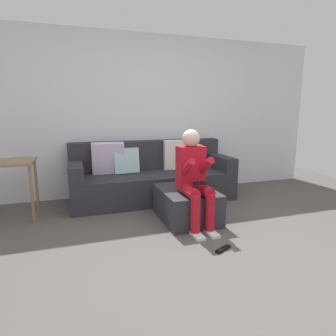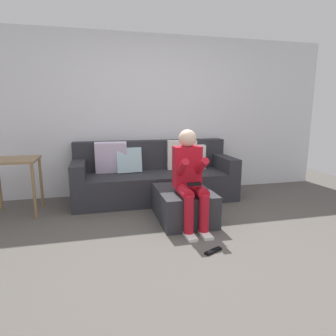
# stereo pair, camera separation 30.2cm
# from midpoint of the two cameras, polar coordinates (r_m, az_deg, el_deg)

# --- Properties ---
(ground_plane) EXTENTS (7.50, 7.50, 0.00)m
(ground_plane) POSITION_cam_midpoint_polar(r_m,az_deg,el_deg) (2.74, 5.31, -16.83)
(ground_plane) COLOR #544F49
(wall_back) EXTENTS (5.77, 0.10, 2.41)m
(wall_back) POSITION_cam_midpoint_polar(r_m,az_deg,el_deg) (4.57, -5.99, 10.22)
(wall_back) COLOR silver
(wall_back) RESTS_ON ground_plane
(couch_sectional) EXTENTS (2.32, 0.85, 0.85)m
(couch_sectional) POSITION_cam_midpoint_polar(r_m,az_deg,el_deg) (4.27, -5.33, -1.77)
(couch_sectional) COLOR #2D2D33
(couch_sectional) RESTS_ON ground_plane
(ottoman) EXTENTS (0.61, 0.82, 0.37)m
(ottoman) POSITION_cam_midpoint_polar(r_m,az_deg,el_deg) (3.47, 1.17, -7.24)
(ottoman) COLOR #2D2D33
(ottoman) RESTS_ON ground_plane
(person_seated) EXTENTS (0.31, 0.62, 1.09)m
(person_seated) POSITION_cam_midpoint_polar(r_m,az_deg,el_deg) (3.17, 2.50, -1.50)
(person_seated) COLOR red
(person_seated) RESTS_ON ground_plane
(side_table) EXTENTS (0.57, 0.52, 0.71)m
(side_table) POSITION_cam_midpoint_polar(r_m,az_deg,el_deg) (3.94, -30.98, -0.46)
(side_table) COLOR olive
(side_table) RESTS_ON ground_plane
(remote_near_ottoman) EXTENTS (0.19, 0.12, 0.02)m
(remote_near_ottoman) POSITION_cam_midpoint_polar(r_m,az_deg,el_deg) (2.82, 7.78, -15.69)
(remote_near_ottoman) COLOR black
(remote_near_ottoman) RESTS_ON ground_plane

